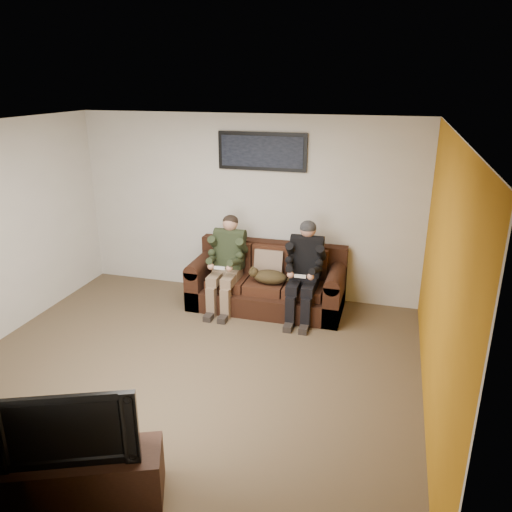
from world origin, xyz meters
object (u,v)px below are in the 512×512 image
(framed_poster, at_px, (262,151))
(television, at_px, (67,423))
(cat, at_px, (268,276))
(person_left, at_px, (227,258))
(person_right, at_px, (305,265))
(sofa, at_px, (268,283))
(tv_stand, at_px, (75,478))

(framed_poster, distance_m, television, 4.41)
(cat, xyz_separation_m, framed_poster, (-0.26, 0.61, 1.58))
(person_left, distance_m, framed_poster, 1.54)
(person_left, xyz_separation_m, cat, (0.60, -0.04, -0.19))
(framed_poster, bearing_deg, person_right, -37.38)
(sofa, relative_size, person_left, 1.65)
(person_right, relative_size, television, 1.24)
(framed_poster, relative_size, television, 1.21)
(person_left, xyz_separation_m, person_right, (1.08, 0.00, 0.00))
(person_right, relative_size, framed_poster, 1.03)
(sofa, bearing_deg, tv_stand, -97.97)
(person_left, bearing_deg, tv_stand, -89.80)
(person_right, height_order, cat, person_right)
(person_left, relative_size, framed_poster, 1.02)
(person_left, bearing_deg, cat, -3.68)
(sofa, relative_size, person_right, 1.64)
(person_left, xyz_separation_m, television, (0.01, -3.60, -0.01))
(tv_stand, distance_m, television, 0.50)
(person_right, bearing_deg, television, -106.55)
(cat, relative_size, tv_stand, 0.51)
(cat, bearing_deg, person_right, 4.62)
(cat, height_order, framed_poster, framed_poster)
(cat, bearing_deg, person_left, 176.32)
(sofa, xyz_separation_m, cat, (0.06, -0.21, 0.20))
(cat, relative_size, television, 0.64)
(sofa, bearing_deg, person_left, -162.01)
(sofa, distance_m, person_left, 0.69)
(sofa, height_order, cat, sofa)
(framed_poster, bearing_deg, cat, -66.81)
(framed_poster, bearing_deg, sofa, -62.90)
(tv_stand, bearing_deg, framed_poster, 62.80)
(tv_stand, relative_size, television, 1.25)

